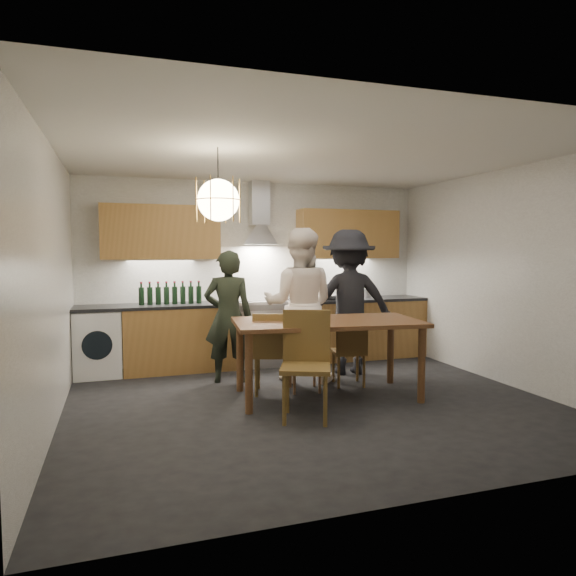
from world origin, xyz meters
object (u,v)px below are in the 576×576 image
object	(u,v)px
person_mid	(299,305)
mixing_bowl	(329,297)
chair_back_left	(272,348)
chair_front	(306,356)
stock_pot	(367,294)
wine_bottles	(171,293)
person_left	(228,316)
person_right	(349,302)
dining_table	(327,329)

from	to	relation	value
person_mid	mixing_bowl	world-z (taller)	person_mid
chair_back_left	chair_front	bearing A→B (deg)	116.06
stock_pot	wine_bottles	xyz separation A→B (m)	(-2.91, 0.01, 0.09)
person_left	person_mid	size ratio (longest dim) A/B	0.86
person_mid	person_right	size ratio (longest dim) A/B	1.00
person_left	stock_pot	world-z (taller)	person_left
person_mid	wine_bottles	xyz separation A→B (m)	(-1.47, 1.01, 0.11)
dining_table	wine_bottles	size ratio (longest dim) A/B	2.58
person_right	wine_bottles	bearing A→B (deg)	-10.33
stock_pot	mixing_bowl	bearing A→B (deg)	-174.34
person_left	person_right	bearing A→B (deg)	-170.01
person_mid	person_right	distance (m)	0.76
chair_front	mixing_bowl	distance (m)	2.60
dining_table	person_mid	xyz separation A→B (m)	(-0.05, 0.79, 0.19)
wine_bottles	person_left	bearing A→B (deg)	-53.04
person_left	person_mid	world-z (taller)	person_mid
chair_front	person_right	size ratio (longest dim) A/B	0.55
chair_back_left	chair_front	distance (m)	0.82
chair_front	person_right	xyz separation A→B (m)	(1.15, 1.50, 0.35)
person_left	stock_pot	distance (m)	2.44
chair_back_left	person_right	world-z (taller)	person_right
chair_front	wine_bottles	bearing A→B (deg)	136.65
dining_table	chair_back_left	distance (m)	0.65
chair_back_left	stock_pot	world-z (taller)	stock_pot
person_left	person_mid	distance (m)	0.89
chair_back_left	mixing_bowl	distance (m)	2.00
dining_table	mixing_bowl	size ratio (longest dim) A/B	6.70
dining_table	chair_front	size ratio (longest dim) A/B	2.06
chair_back_left	person_mid	size ratio (longest dim) A/B	0.49
dining_table	person_mid	distance (m)	0.81
mixing_bowl	wine_bottles	size ratio (longest dim) A/B	0.39
mixing_bowl	stock_pot	distance (m)	0.67
stock_pot	chair_back_left	bearing A→B (deg)	-141.94
chair_back_left	chair_front	world-z (taller)	chair_front
stock_pot	wine_bottles	world-z (taller)	wine_bottles
wine_bottles	chair_front	bearing A→B (deg)	-65.81
dining_table	wine_bottles	bearing A→B (deg)	136.73
person_left	stock_pot	xyz separation A→B (m)	(2.30, 0.80, 0.15)
chair_back_left	stock_pot	bearing A→B (deg)	-123.22
chair_back_left	person_left	size ratio (longest dim) A/B	0.57
dining_table	person_right	distance (m)	1.19
chair_front	stock_pot	xyz separation A→B (m)	(1.85, 2.35, 0.37)
person_left	stock_pot	size ratio (longest dim) A/B	9.21
person_left	mixing_bowl	distance (m)	1.80
mixing_bowl	stock_pot	xyz separation A→B (m)	(0.66, 0.07, 0.02)
person_left	chair_front	bearing A→B (deg)	117.66
mixing_bowl	person_mid	bearing A→B (deg)	-130.03
chair_back_left	person_left	world-z (taller)	person_left
chair_front	wine_bottles	world-z (taller)	wine_bottles
chair_front	person_left	bearing A→B (deg)	128.60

